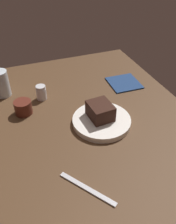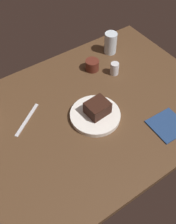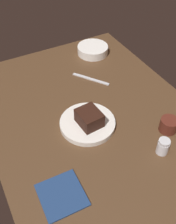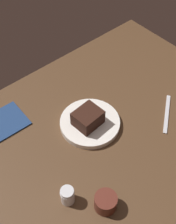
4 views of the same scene
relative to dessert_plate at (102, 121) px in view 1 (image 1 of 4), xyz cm
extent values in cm
cube|color=#4C331E|center=(-0.91, 4.53, -2.60)|extent=(120.00, 84.00, 3.00)
cylinder|color=white|center=(0.00, 0.00, 0.00)|extent=(22.14, 22.14, 2.19)
cube|color=black|center=(1.18, 0.15, 4.06)|extent=(10.15, 8.88, 5.93)
cylinder|color=silver|center=(24.36, 17.63, 1.50)|extent=(4.35, 4.35, 5.19)
cylinder|color=silver|center=(24.36, 17.63, 4.69)|extent=(4.14, 4.14, 1.20)
cylinder|color=silver|center=(33.28, 32.77, 4.71)|extent=(6.68, 6.68, 11.61)
cylinder|color=#562319|center=(16.95, 26.56, 1.68)|extent=(6.94, 6.94, 5.55)
cube|color=silver|center=(-25.58, 15.41, -0.85)|extent=(16.29, 12.16, 0.50)
cube|color=navy|center=(22.97, -21.55, -0.80)|extent=(14.78, 14.37, 0.60)
camera|label=1|loc=(-65.34, 30.33, 60.07)|focal=39.58mm
camera|label=2|loc=(-43.14, -57.40, 89.74)|focal=42.03mm
camera|label=3|loc=(63.47, -33.68, 77.32)|focal=42.52mm
camera|label=4|loc=(44.92, 50.89, 88.19)|focal=48.36mm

